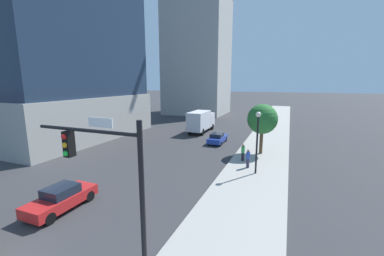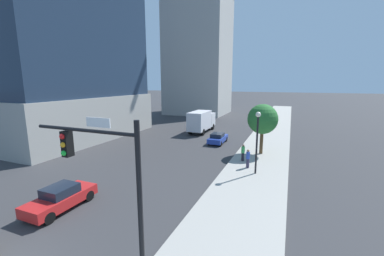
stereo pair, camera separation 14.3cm
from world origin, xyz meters
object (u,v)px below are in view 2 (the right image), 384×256
Objects in this scene: construction_building at (199,43)px; street_lamp at (257,133)px; box_truck at (201,120)px; car_blue at (218,138)px; pedestrian_blue_shirt at (248,158)px; traffic_light_pole at (106,171)px; car_red at (61,198)px; street_tree at (263,119)px; pedestrian_green_shirt at (243,152)px.

street_lamp is (19.47, -37.55, -13.49)m from construction_building.
box_truck is at bearing 124.42° from street_lamp.
construction_building reaches higher than car_blue.
box_truck is at bearing 124.27° from pedestrian_blue_shirt.
car_blue is at bearing -64.56° from construction_building.
traffic_light_pole reaches higher than car_red.
street_tree is at bearing -41.55° from box_truck.
traffic_light_pole is 1.21× the size of street_lamp.
traffic_light_pole reaches higher than street_tree.
street_lamp reaches higher than car_red.
street_tree is at bearing 79.57° from traffic_light_pole.
street_lamp is 3.02m from pedestrian_blue_shirt.
pedestrian_blue_shirt is (-0.59, -5.11, -2.92)m from street_tree.
pedestrian_green_shirt reaches higher than car_red.
car_blue is (-6.11, 9.47, -3.00)m from street_lamp.
construction_building reaches higher than box_truck.
car_red is at bearing -90.00° from box_truck.
pedestrian_green_shirt is at bearing 119.00° from street_lamp.
box_truck is at bearing 125.62° from pedestrian_green_shirt.
car_red is at bearing -129.87° from pedestrian_blue_shirt.
traffic_light_pole is at bearing -84.54° from car_blue.
street_tree is 3.20× the size of pedestrian_green_shirt.
box_truck is 4.23× the size of pedestrian_green_shirt.
construction_building is 5.39× the size of box_truck.
car_red is at bearing 154.76° from traffic_light_pole.
pedestrian_green_shirt is 1.96m from pedestrian_blue_shirt.
box_truck is (8.93, -22.18, -15.28)m from construction_building.
car_blue is at bearing 95.46° from traffic_light_pole.
pedestrian_blue_shirt reaches higher than pedestrian_green_shirt.
street_lamp is 0.98× the size of street_tree.
street_tree is (3.65, 19.82, -0.61)m from traffic_light_pole.
street_lamp is at bearing -57.15° from car_blue.
street_lamp is (3.92, 13.55, -0.88)m from traffic_light_pole.
traffic_light_pole is 3.79× the size of pedestrian_green_shirt.
pedestrian_green_shirt is (-1.64, 2.96, -2.66)m from street_lamp.
street_lamp is 3.13× the size of pedestrian_green_shirt.
car_blue is (13.36, -28.08, -16.49)m from construction_building.
construction_building reaches higher than traffic_light_pole.
street_lamp is at bearing -53.76° from pedestrian_blue_shirt.
box_truck is 17.21m from pedestrian_blue_shirt.
traffic_light_pole reaches higher than pedestrian_green_shirt.
car_blue is at bearing 122.35° from pedestrian_blue_shirt.
traffic_light_pole is 8.26m from car_red.
street_tree is at bearing 58.41° from car_red.
traffic_light_pole is at bearing -77.10° from box_truck.
construction_building is 9.65× the size of car_blue.
construction_building is at bearing 111.94° from box_truck.
pedestrian_green_shirt is (8.90, -12.42, -0.87)m from box_truck.
car_red is 2.56× the size of pedestrian_green_shirt.
pedestrian_green_shirt is (2.27, 16.50, -3.54)m from traffic_light_pole.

